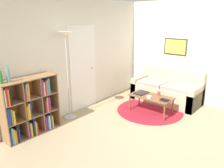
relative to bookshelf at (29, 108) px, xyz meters
name	(u,v)px	position (x,y,z in m)	size (l,w,h in m)	color
ground_plane	(167,142)	(1.40, -2.16, -0.52)	(14.00, 14.00, 0.00)	tan
wall_back	(77,57)	(1.40, 0.21, 0.77)	(7.50, 0.11, 2.60)	silver
wall_right	(169,50)	(3.67, -0.99, 0.78)	(0.08, 5.35, 2.60)	silver
rug	(150,110)	(2.44, -1.19, -0.52)	(1.59, 1.59, 0.01)	maroon
bookshelf	(29,108)	(0.00, 0.00, 0.00)	(1.07, 0.34, 1.11)	#936B47
floor_lamp	(66,49)	(0.94, -0.01, 1.02)	(0.28, 0.28, 1.89)	#B7B7BC
couch	(167,91)	(3.29, -1.20, -0.23)	(0.81, 1.74, 0.85)	#CCB793
coffee_table	(151,98)	(2.36, -1.25, -0.16)	(0.50, 0.99, 0.40)	brown
laptop	(141,93)	(2.39, -0.96, -0.11)	(0.36, 0.26, 0.02)	black
bowl	(149,97)	(2.22, -1.28, -0.09)	(0.10, 0.10, 0.05)	silver
book_stack_on_table	(165,100)	(2.30, -1.63, -0.10)	(0.14, 0.19, 0.03)	#B21E23
cup	(159,93)	(2.55, -1.35, -0.08)	(0.07, 0.07, 0.08)	#A33D33
bottle_left	(0,77)	(-0.42, 0.02, 0.70)	(0.07, 0.07, 0.26)	#2D8438
bottle_middle	(8,75)	(-0.30, 0.00, 0.71)	(0.06, 0.06, 0.30)	#6B93A3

